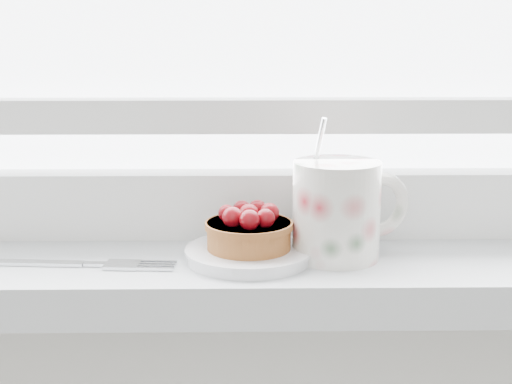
{
  "coord_description": "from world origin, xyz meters",
  "views": [
    {
      "loc": [
        0.02,
        1.22,
        1.16
      ],
      "look_at": [
        0.03,
        1.88,
        1.01
      ],
      "focal_mm": 50.0,
      "sensor_mm": 36.0,
      "label": 1
    }
  ],
  "objects_px": {
    "floral_mug": "(339,208)",
    "saucer": "(249,254)",
    "fork": "(65,264)",
    "raspberry_tart": "(249,229)"
  },
  "relations": [
    {
      "from": "raspberry_tart",
      "to": "fork",
      "type": "height_order",
      "value": "raspberry_tart"
    },
    {
      "from": "floral_mug",
      "to": "fork",
      "type": "bearing_deg",
      "value": -175.26
    },
    {
      "from": "raspberry_tart",
      "to": "fork",
      "type": "bearing_deg",
      "value": -175.6
    },
    {
      "from": "floral_mug",
      "to": "saucer",
      "type": "bearing_deg",
      "value": -174.73
    },
    {
      "from": "saucer",
      "to": "raspberry_tart",
      "type": "height_order",
      "value": "raspberry_tart"
    },
    {
      "from": "saucer",
      "to": "floral_mug",
      "type": "bearing_deg",
      "value": 5.27
    },
    {
      "from": "saucer",
      "to": "fork",
      "type": "distance_m",
      "value": 0.17
    },
    {
      "from": "saucer",
      "to": "floral_mug",
      "type": "distance_m",
      "value": 0.1
    },
    {
      "from": "saucer",
      "to": "floral_mug",
      "type": "xyz_separation_m",
      "value": [
        0.09,
        0.01,
        0.04
      ]
    },
    {
      "from": "saucer",
      "to": "fork",
      "type": "relative_size",
      "value": 0.6
    }
  ]
}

